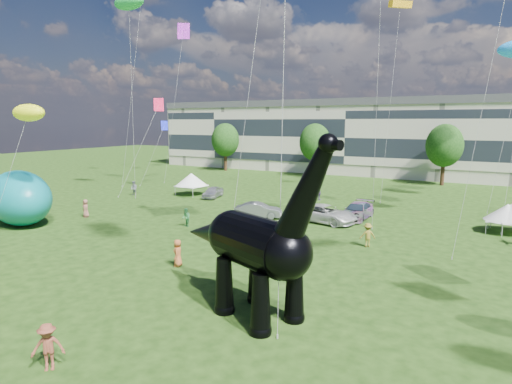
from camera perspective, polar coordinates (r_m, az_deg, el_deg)
The scene contains 15 objects.
ground at distance 22.70m, azimuth -15.76°, elevation -15.02°, with size 220.00×220.00×0.00m, color #16330C.
terrace_row at distance 79.76m, azimuth 12.99°, elevation 6.83°, with size 78.00×11.00×12.00m, color beige.
tree_far_left at distance 81.02m, azimuth -4.12°, elevation 7.29°, with size 5.20×5.20×9.44m.
tree_mid_left at distance 72.58m, azimuth 7.87°, elevation 6.98°, with size 5.20×5.20×9.44m.
tree_mid_right at distance 67.73m, azimuth 23.86°, elevation 6.11°, with size 5.20×5.20×9.44m.
dinosaur_sculpture at distance 20.51m, azimuth -0.53°, elevation -7.00°, with size 10.98×5.63×9.16m.
car_silver at distance 52.51m, azimuth -5.77°, elevation -0.02°, with size 1.63×4.06×1.38m, color silver.
car_grey at distance 41.44m, azimuth 0.32°, elevation -2.44°, with size 1.57×4.51×1.49m, color slate.
car_white at distance 39.98m, azimuth 9.22°, elevation -2.89°, with size 2.73×5.92×1.64m, color silver.
car_dark at distance 42.11m, azimuth 13.34°, elevation -2.46°, with size 2.17×5.35×1.55m, color #595960.
gazebo_far at distance 41.30m, azimuth 30.51°, elevation -2.39°, with size 3.94×3.94×2.48m.
gazebo_left at distance 54.75m, azimuth -8.61°, elevation 1.64°, with size 4.20×4.20×2.78m.
inflatable_teal at distance 43.78m, azimuth -28.99°, elevation -0.70°, with size 7.89×4.93×4.93m, color #0B808C.
visitors at distance 34.26m, azimuth 1.27°, elevation -4.74°, with size 50.99×40.75×1.89m.
kites at distance 40.86m, azimuth 15.91°, elevation 23.14°, with size 67.13×44.55×31.13m.
Camera 1 is at (15.01, -14.30, 9.25)m, focal length 30.00 mm.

